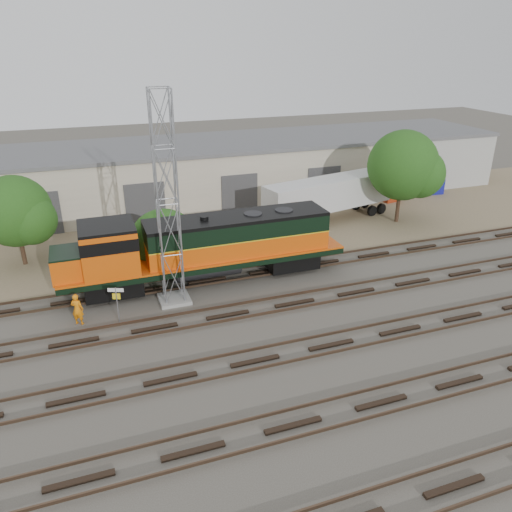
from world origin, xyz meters
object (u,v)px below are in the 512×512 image
object	(u,v)px
locomotive	(201,247)
semi_trailer	(332,194)
worker	(77,309)
signal_tower	(168,206)

from	to	relation	value
locomotive	semi_trailer	size ratio (longest dim) A/B	1.47
locomotive	worker	size ratio (longest dim) A/B	9.81
signal_tower	worker	bearing A→B (deg)	-171.05
worker	semi_trailer	xyz separation A→B (m)	(20.21, 10.20, 1.37)
signal_tower	worker	distance (m)	7.22
locomotive	signal_tower	distance (m)	4.32
worker	locomotive	bearing A→B (deg)	-133.79
locomotive	worker	xyz separation A→B (m)	(-7.37, -2.60, -1.51)
locomotive	worker	world-z (taller)	locomotive
locomotive	semi_trailer	distance (m)	14.93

